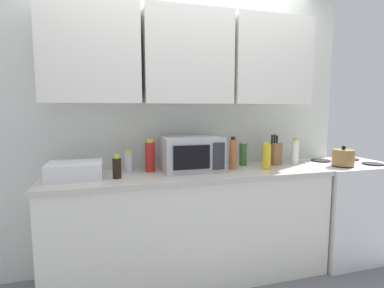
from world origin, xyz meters
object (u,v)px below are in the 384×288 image
object	(u,v)px
bottle_clear_tall	(129,161)
bottle_green_oil	(243,154)
stove_range	(343,208)
dish_rack	(75,170)
knife_block	(273,153)
bottle_red_sauce	(150,156)
bottle_white_jar	(295,152)
bottle_spice_jar	(233,154)
bottle_soy_dark	(117,168)
kettle	(343,157)
microwave	(191,154)
bottle_yellow_mustard	(266,156)

from	to	relation	value
bottle_clear_tall	bottle_green_oil	world-z (taller)	bottle_green_oil
stove_range	dish_rack	size ratio (longest dim) A/B	2.40
knife_block	bottle_red_sauce	distance (m)	1.13
bottle_white_jar	bottle_green_oil	xyz separation A→B (m)	(-0.49, 0.07, -0.01)
stove_range	bottle_spice_jar	world-z (taller)	bottle_spice_jar
bottle_soy_dark	bottle_spice_jar	bearing A→B (deg)	4.69
stove_range	kettle	world-z (taller)	kettle
stove_range	bottle_clear_tall	world-z (taller)	bottle_clear_tall
bottle_clear_tall	bottle_spice_jar	bearing A→B (deg)	-10.40
bottle_spice_jar	microwave	bearing A→B (deg)	172.99
bottle_yellow_mustard	bottle_green_oil	world-z (taller)	bottle_yellow_mustard
stove_range	bottle_spice_jar	distance (m)	1.30
dish_rack	bottle_yellow_mustard	world-z (taller)	bottle_yellow_mustard
stove_range	bottle_white_jar	bearing A→B (deg)	170.03
stove_range	bottle_green_oil	bearing A→B (deg)	170.97
kettle	bottle_soy_dark	distance (m)	1.94
stove_range	bottle_clear_tall	distance (m)	2.09
stove_range	dish_rack	xyz separation A→B (m)	(-2.41, 0.02, 0.51)
stove_range	bottle_white_jar	world-z (taller)	bottle_white_jar
dish_rack	bottle_spice_jar	distance (m)	1.25
stove_range	bottle_yellow_mustard	world-z (taller)	bottle_yellow_mustard
microwave	bottle_clear_tall	bearing A→B (deg)	167.25
bottle_spice_jar	bottle_red_sauce	size ratio (longest dim) A/B	1.05
bottle_soy_dark	microwave	bearing A→B (deg)	11.43
knife_block	bottle_spice_jar	world-z (taller)	knife_block
microwave	knife_block	size ratio (longest dim) A/B	1.73
bottle_spice_jar	bottle_white_jar	bearing A→B (deg)	5.98
knife_block	dish_rack	bearing A→B (deg)	-176.72
bottle_red_sauce	bottle_soy_dark	xyz separation A→B (m)	(-0.27, -0.17, -0.04)
dish_rack	bottle_green_oil	world-z (taller)	bottle_green_oil
bottle_clear_tall	bottle_yellow_mustard	size ratio (longest dim) A/B	0.77
kettle	bottle_spice_jar	bearing A→B (deg)	170.77
stove_range	knife_block	world-z (taller)	knife_block
bottle_soy_dark	kettle	bearing A→B (deg)	-2.43
stove_range	bottle_red_sauce	distance (m)	1.94
dish_rack	bottle_white_jar	bearing A→B (deg)	2.08
kettle	bottle_spice_jar	xyz separation A→B (m)	(-0.99, 0.16, 0.05)
bottle_clear_tall	kettle	bearing A→B (deg)	-9.77
stove_range	microwave	world-z (taller)	microwave
bottle_spice_jar	bottle_yellow_mustard	bearing A→B (deg)	-14.87
kettle	bottle_soy_dark	size ratio (longest dim) A/B	1.06
bottle_spice_jar	bottle_green_oil	xyz separation A→B (m)	(0.16, 0.14, -0.03)
bottle_green_oil	knife_block	bearing A→B (deg)	-8.24
bottle_clear_tall	bottle_soy_dark	world-z (taller)	bottle_clear_tall
bottle_yellow_mustard	kettle	bearing A→B (deg)	-7.00
dish_rack	bottle_green_oil	distance (m)	1.42
bottle_yellow_mustard	microwave	bearing A→B (deg)	169.50
microwave	bottle_clear_tall	size ratio (longest dim) A/B	2.72
stove_range	bottle_soy_dark	distance (m)	2.18
bottle_clear_tall	stove_range	bearing A→B (deg)	-5.03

